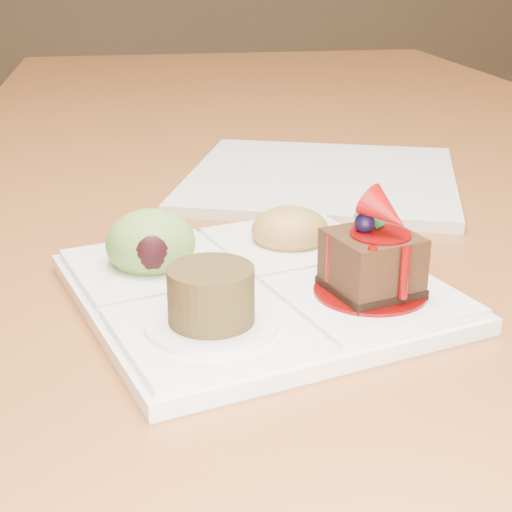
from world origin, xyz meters
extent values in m
cube|color=#9F5829|center=(0.00, 0.00, 0.73)|extent=(1.00, 1.80, 0.04)
cylinder|color=#9F5829|center=(-0.44, 0.84, 0.35)|extent=(0.06, 0.06, 0.71)
cylinder|color=#9F5829|center=(0.44, 0.84, 0.35)|extent=(0.06, 0.06, 0.71)
cylinder|color=black|center=(0.45, 0.18, 0.23)|extent=(0.04, 0.04, 0.47)
cube|color=white|center=(-0.17, -0.60, 0.76)|extent=(0.31, 0.31, 0.01)
cube|color=white|center=(-0.10, -0.64, 0.77)|extent=(0.15, 0.15, 0.01)
cube|color=white|center=(-0.22, -0.67, 0.77)|extent=(0.15, 0.15, 0.01)
cube|color=white|center=(-0.25, -0.55, 0.77)|extent=(0.15, 0.15, 0.01)
cube|color=white|center=(-0.13, -0.52, 0.77)|extent=(0.15, 0.15, 0.01)
cylinder|color=#5F0303|center=(-0.10, -0.64, 0.77)|extent=(0.08, 0.08, 0.00)
cube|color=black|center=(-0.10, -0.64, 0.77)|extent=(0.07, 0.07, 0.01)
cube|color=#361D0F|center=(-0.10, -0.64, 0.79)|extent=(0.07, 0.07, 0.04)
cylinder|color=#5F0303|center=(-0.10, -0.64, 0.81)|extent=(0.04, 0.04, 0.00)
sphere|color=black|center=(-0.10, -0.63, 0.82)|extent=(0.01, 0.01, 0.01)
cone|color=maroon|center=(-0.09, -0.64, 0.83)|extent=(0.05, 0.05, 0.04)
cube|color=#124B1A|center=(-0.09, -0.63, 0.82)|extent=(0.02, 0.02, 0.01)
cube|color=#124B1A|center=(-0.10, -0.62, 0.82)|extent=(0.01, 0.02, 0.01)
cylinder|color=#5F0303|center=(-0.11, -0.67, 0.79)|extent=(0.01, 0.01, 0.04)
cylinder|color=#5F0303|center=(-0.08, -0.67, 0.79)|extent=(0.01, 0.01, 0.04)
cylinder|color=#5F0303|center=(-0.13, -0.63, 0.79)|extent=(0.01, 0.01, 0.04)
cylinder|color=white|center=(-0.22, -0.67, 0.77)|extent=(0.09, 0.09, 0.00)
cylinder|color=#452313|center=(-0.22, -0.67, 0.79)|extent=(0.06, 0.06, 0.04)
cylinder|color=#4A250F|center=(-0.22, -0.67, 0.80)|extent=(0.05, 0.05, 0.00)
ellipsoid|color=olive|center=(-0.25, -0.55, 0.78)|extent=(0.07, 0.07, 0.05)
ellipsoid|color=black|center=(-0.25, -0.58, 0.79)|extent=(0.04, 0.03, 0.03)
ellipsoid|color=#AE7F3F|center=(-0.13, -0.52, 0.78)|extent=(0.07, 0.07, 0.04)
cube|color=#BC500D|center=(-0.12, -0.52, 0.78)|extent=(0.02, 0.02, 0.01)
cube|color=#3D6D17|center=(-0.13, -0.50, 0.78)|extent=(0.02, 0.02, 0.01)
cube|color=#BC500D|center=(-0.14, -0.51, 0.78)|extent=(0.02, 0.02, 0.02)
cube|color=#3D6D17|center=(-0.14, -0.52, 0.78)|extent=(0.02, 0.02, 0.02)
cube|color=#BC500D|center=(-0.14, -0.53, 0.78)|extent=(0.02, 0.02, 0.01)
cube|color=#3D6D17|center=(-0.13, -0.54, 0.78)|extent=(0.02, 0.02, 0.02)
cube|color=#BC500D|center=(-0.12, -0.53, 0.78)|extent=(0.02, 0.02, 0.01)
cube|color=white|center=(-0.05, -0.30, 0.76)|extent=(0.37, 0.37, 0.01)
camera|label=1|loc=(-0.26, -1.13, 1.00)|focal=55.00mm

